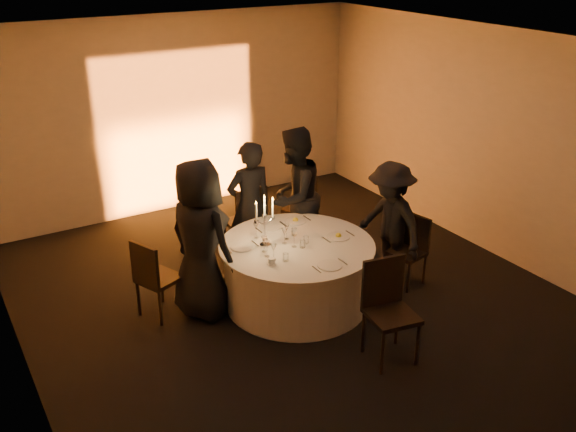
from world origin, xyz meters
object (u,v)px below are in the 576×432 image
chair_back_left (248,219)px  chair_front (388,303)px  candelabra (265,228)px  chair_right (411,246)px  guest_back_right (294,197)px  banquet_table (297,274)px  guest_back_left (250,206)px  guest_right (390,223)px  chair_back_right (304,205)px  coffee_cup (271,261)px  guest_left (201,240)px  chair_left (153,275)px

chair_back_left → chair_front: (0.22, -2.62, 0.01)m
chair_back_left → candelabra: 1.24m
chair_right → guest_back_right: size_ratio=0.48×
banquet_table → chair_back_left: (0.03, 1.28, 0.21)m
guest_back_left → guest_right: guest_back_left is taller
chair_back_left → guest_right: bearing=130.7°
chair_right → guest_right: size_ratio=0.56×
chair_right → chair_front: chair_front is taller
guest_back_right → candelabra: guest_back_right is taller
chair_back_right → guest_back_left: size_ratio=0.53×
guest_back_right → coffee_cup: 1.59m
guest_left → candelabra: (0.70, -0.20, 0.05)m
chair_left → guest_left: (0.50, -0.21, 0.40)m
guest_back_right → chair_right: bearing=97.1°
guest_back_right → chair_left: bearing=-19.1°
chair_front → guest_right: (1.02, 1.24, 0.17)m
chair_front → chair_right: bearing=49.8°
chair_front → chair_back_left: bearing=104.2°
chair_back_right → chair_right: size_ratio=1.02×
banquet_table → guest_back_right: size_ratio=0.98×
guest_left → guest_back_right: size_ratio=1.02×
chair_left → chair_right: (3.02, -0.86, -0.05)m
coffee_cup → guest_left: bearing=131.8°
chair_back_left → candelabra: (-0.36, -1.12, 0.39)m
banquet_table → chair_right: (1.48, -0.30, 0.11)m
chair_back_left → guest_right: size_ratio=0.67×
guest_back_left → guest_right: size_ratio=1.09×
chair_right → candelabra: 1.93m
chair_front → guest_back_left: 2.49m
chair_left → coffee_cup: bearing=-150.0°
chair_back_left → guest_back_left: guest_back_left is taller
guest_right → candelabra: (-1.60, 0.27, 0.21)m
chair_left → candelabra: candelabra is taller
guest_back_left → guest_right: (1.29, -1.23, -0.07)m
candelabra → chair_back_right: bearing=44.1°
chair_back_right → coffee_cup: chair_back_right is taller
chair_back_right → guest_left: size_ratio=0.48×
guest_left → coffee_cup: 0.84m
coffee_cup → guest_right: bearing=4.9°
chair_right → guest_back_left: size_ratio=0.52×
chair_back_left → guest_back_left: size_ratio=0.62×
chair_front → coffee_cup: (-0.73, 1.08, 0.19)m
chair_left → guest_back_left: 1.65m
banquet_table → guest_left: 1.23m
chair_front → guest_left: guest_left is taller
coffee_cup → guest_back_left: bearing=71.3°
chair_back_left → guest_left: guest_left is taller
banquet_table → guest_left: guest_left is taller
guest_back_left → chair_back_left: bearing=-105.7°
chair_back_left → guest_back_left: (-0.05, -0.16, 0.25)m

